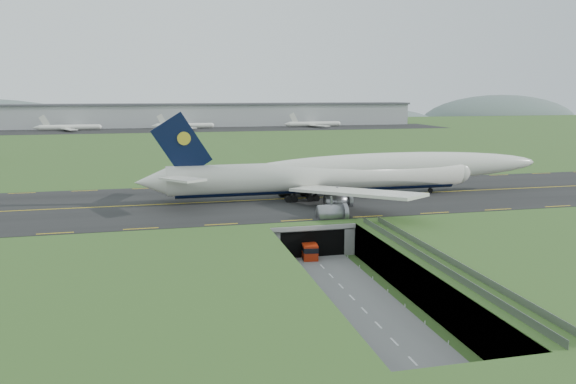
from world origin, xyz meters
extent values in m
plane|color=#395823|center=(0.00, 0.00, 0.00)|extent=(900.00, 900.00, 0.00)
cube|color=gray|center=(0.00, 0.00, 3.00)|extent=(800.00, 800.00, 6.00)
cube|color=slate|center=(0.00, -7.50, 0.10)|extent=(12.00, 75.00, 0.20)
cube|color=black|center=(0.00, 33.00, 6.09)|extent=(800.00, 44.00, 0.18)
cube|color=gray|center=(0.00, 19.00, 5.50)|extent=(16.00, 22.00, 1.00)
cube|color=gray|center=(-7.00, 19.00, 3.00)|extent=(2.00, 22.00, 6.00)
cube|color=gray|center=(7.00, 19.00, 3.00)|extent=(2.00, 22.00, 6.00)
cube|color=black|center=(0.00, 14.00, 2.50)|extent=(12.00, 12.00, 5.00)
cube|color=#A8A8A3|center=(0.00, 7.95, 5.60)|extent=(17.00, 0.50, 0.80)
cube|color=#A8A8A3|center=(11.00, -18.50, 5.80)|extent=(3.00, 53.00, 0.50)
cube|color=gray|center=(9.60, -18.50, 6.55)|extent=(0.06, 53.00, 1.00)
cube|color=gray|center=(12.40, -18.50, 6.55)|extent=(0.06, 53.00, 1.00)
cylinder|color=#A8A8A3|center=(11.00, -40.00, 2.80)|extent=(0.90, 0.90, 5.60)
cylinder|color=#A8A8A3|center=(11.00, -28.00, 2.80)|extent=(0.90, 0.90, 5.60)
cylinder|color=#A8A8A3|center=(11.00, -16.00, 2.80)|extent=(0.90, 0.90, 5.60)
cylinder|color=#A8A8A3|center=(11.00, -4.00, 2.80)|extent=(0.90, 0.90, 5.60)
cylinder|color=silver|center=(8.65, 32.41, 11.15)|extent=(67.58, 6.84, 6.36)
sphere|color=silver|center=(42.42, 32.65, 11.15)|extent=(6.27, 6.27, 6.23)
cone|color=silver|center=(-28.09, 32.15, 11.15)|extent=(6.99, 6.09, 6.04)
ellipsoid|color=silver|center=(26.89, 32.54, 12.58)|extent=(72.63, 6.36, 6.67)
ellipsoid|color=black|center=(41.42, 32.65, 11.94)|extent=(4.47, 2.81, 2.22)
cylinder|color=black|center=(8.65, 32.41, 8.67)|extent=(64.17, 3.13, 2.67)
cube|color=silver|center=(10.53, 48.32, 10.15)|extent=(20.74, 29.31, 2.67)
cube|color=silver|center=(-22.19, 39.64, 12.64)|extent=(9.02, 11.76, 1.02)
cube|color=silver|center=(10.75, 16.54, 10.15)|extent=(21.06, 29.19, 2.67)
cube|color=silver|center=(-22.08, 24.74, 12.64)|extent=(9.13, 11.74, 1.02)
cube|color=black|center=(-21.64, 32.20, 18.59)|extent=(12.64, 0.69, 14.05)
cylinder|color=yellow|center=(-21.14, 32.20, 20.08)|extent=(2.79, 0.71, 2.78)
cylinder|color=slate|center=(9.30, 41.85, 7.07)|extent=(5.19, 3.31, 3.28)
cylinder|color=slate|center=(4.54, 52.25, 7.07)|extent=(5.19, 3.31, 3.28)
cylinder|color=slate|center=(9.44, 22.98, 7.07)|extent=(5.19, 3.31, 3.28)
cylinder|color=slate|center=(4.82, 12.52, 7.07)|extent=(5.19, 3.31, 3.28)
cylinder|color=black|center=(35.66, 32.60, 6.73)|extent=(1.10, 0.50, 1.09)
cube|color=black|center=(4.18, 32.38, 6.88)|extent=(6.01, 6.99, 1.39)
cube|color=#AC230B|center=(-0.71, 8.50, 1.58)|extent=(3.35, 7.15, 2.76)
cube|color=black|center=(-0.71, 8.50, 2.13)|extent=(3.41, 7.25, 0.92)
cube|color=black|center=(-0.71, 8.50, 0.43)|extent=(3.11, 6.68, 0.46)
cylinder|color=black|center=(-2.16, 6.35, 0.51)|extent=(0.41, 0.86, 0.83)
cylinder|color=black|center=(-1.64, 10.92, 0.51)|extent=(0.41, 0.86, 0.83)
cylinder|color=black|center=(0.22, 6.08, 0.51)|extent=(0.41, 0.86, 0.83)
cylinder|color=black|center=(0.74, 10.65, 0.51)|extent=(0.41, 0.86, 0.83)
cube|color=#B2B2B2|center=(0.00, 300.00, 13.50)|extent=(300.00, 22.00, 15.00)
cube|color=#4C4C51|center=(0.00, 300.00, 21.00)|extent=(302.00, 24.00, 1.20)
cube|color=black|center=(0.00, 270.00, 6.14)|extent=(320.00, 50.00, 0.08)
cylinder|color=silver|center=(-77.32, 275.00, 8.18)|extent=(34.00, 3.20, 3.20)
cylinder|color=silver|center=(-8.87, 275.00, 8.18)|extent=(34.00, 3.20, 3.20)
cylinder|color=silver|center=(76.07, 275.00, 8.18)|extent=(34.00, 3.20, 3.20)
ellipsoid|color=#556661|center=(120.00, 430.00, -4.00)|extent=(260.00, 91.00, 44.00)
ellipsoid|color=#556661|center=(320.00, 430.00, -4.00)|extent=(180.00, 63.00, 60.00)
camera|label=1|loc=(-26.81, -86.23, 29.77)|focal=35.00mm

